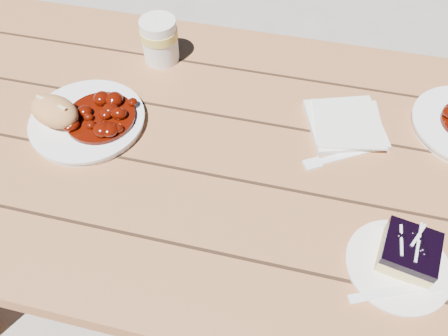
% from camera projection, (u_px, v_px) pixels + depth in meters
% --- Properties ---
extents(ground, '(60.00, 60.00, 0.00)m').
position_uv_depth(ground, '(272.00, 298.00, 1.47)').
color(ground, gray).
rests_on(ground, ground).
extents(picnic_table, '(2.00, 1.55, 0.75)m').
position_uv_depth(picnic_table, '(295.00, 203.00, 1.01)').
color(picnic_table, brown).
rests_on(picnic_table, ground).
extents(main_plate, '(0.24, 0.24, 0.02)m').
position_uv_depth(main_plate, '(88.00, 121.00, 0.93)').
color(main_plate, white).
rests_on(main_plate, picnic_table).
extents(goulash_stew, '(0.15, 0.15, 0.04)m').
position_uv_depth(goulash_stew, '(99.00, 112.00, 0.91)').
color(goulash_stew, '#4D0B02').
rests_on(goulash_stew, main_plate).
extents(bread_roll, '(0.13, 0.10, 0.06)m').
position_uv_depth(bread_roll, '(55.00, 111.00, 0.90)').
color(bread_roll, tan).
rests_on(bread_roll, main_plate).
extents(dessert_plate, '(0.17, 0.17, 0.01)m').
position_uv_depth(dessert_plate, '(397.00, 266.00, 0.73)').
color(dessert_plate, white).
rests_on(dessert_plate, picnic_table).
extents(blueberry_cake, '(0.10, 0.10, 0.05)m').
position_uv_depth(blueberry_cake, '(409.00, 252.00, 0.72)').
color(blueberry_cake, '#F8DE87').
rests_on(blueberry_cake, dessert_plate).
extents(fork_dessert, '(0.16, 0.09, 0.00)m').
position_uv_depth(fork_dessert, '(386.00, 293.00, 0.70)').
color(fork_dessert, white).
rests_on(fork_dessert, dessert_plate).
extents(napkin_stack, '(0.19, 0.19, 0.01)m').
position_uv_depth(napkin_stack, '(345.00, 124.00, 0.93)').
color(napkin_stack, white).
rests_on(napkin_stack, picnic_table).
extents(fork_table, '(0.15, 0.10, 0.00)m').
position_uv_depth(fork_table, '(347.00, 155.00, 0.88)').
color(fork_table, white).
rests_on(fork_table, picnic_table).
extents(second_cup, '(0.08, 0.08, 0.11)m').
position_uv_depth(second_cup, '(160.00, 40.00, 1.03)').
color(second_cup, white).
rests_on(second_cup, picnic_table).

